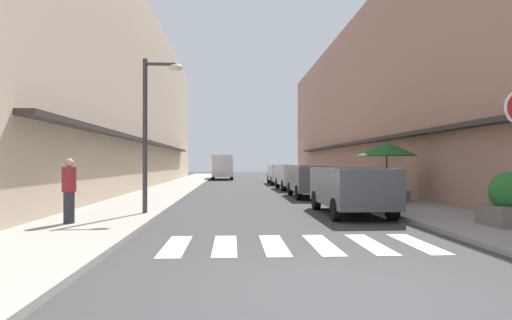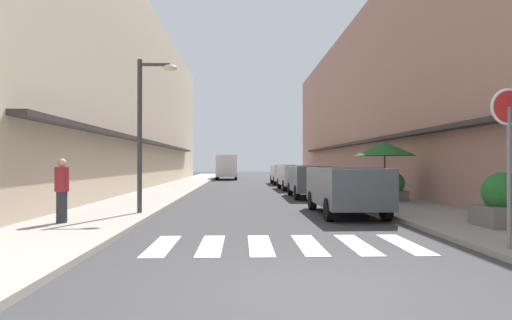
{
  "view_description": "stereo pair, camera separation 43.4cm",
  "coord_description": "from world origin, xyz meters",
  "px_view_note": "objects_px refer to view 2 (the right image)",
  "views": [
    {
      "loc": [
        -1.29,
        -5.25,
        1.61
      ],
      "look_at": [
        -0.08,
        16.66,
        1.76
      ],
      "focal_mm": 30.37,
      "sensor_mm": 36.0,
      "label": 1
    },
    {
      "loc": [
        -0.85,
        -5.27,
        1.61
      ],
      "look_at": [
        -0.08,
        16.66,
        1.76
      ],
      "focal_mm": 30.37,
      "sensor_mm": 36.0,
      "label": 2
    }
  ],
  "objects_px": {
    "street_lamp": "(147,117)",
    "pedestrian_walking_near": "(62,189)",
    "planter_midblock": "(394,187)",
    "parked_car_distant": "(284,172)",
    "parked_car_near": "(346,185)",
    "parked_car_mid": "(311,178)",
    "round_street_sign": "(509,126)",
    "cafe_umbrella": "(385,149)",
    "delivery_van": "(227,165)",
    "planter_corner": "(503,202)",
    "planter_far": "(358,184)",
    "parked_car_far": "(295,174)"
  },
  "relations": [
    {
      "from": "delivery_van",
      "to": "planter_far",
      "type": "bearing_deg",
      "value": -71.28
    },
    {
      "from": "parked_car_mid",
      "to": "cafe_umbrella",
      "type": "xyz_separation_m",
      "value": [
        2.3,
        -3.52,
        1.22
      ]
    },
    {
      "from": "parked_car_far",
      "to": "cafe_umbrella",
      "type": "distance_m",
      "value": 9.62
    },
    {
      "from": "planter_corner",
      "to": "planter_far",
      "type": "bearing_deg",
      "value": 91.72
    },
    {
      "from": "planter_far",
      "to": "pedestrian_walking_near",
      "type": "bearing_deg",
      "value": -135.12
    },
    {
      "from": "parked_car_distant",
      "to": "planter_midblock",
      "type": "xyz_separation_m",
      "value": [
        2.84,
        -15.47,
        -0.28
      ]
    },
    {
      "from": "parked_car_distant",
      "to": "planter_corner",
      "type": "height_order",
      "value": "parked_car_distant"
    },
    {
      "from": "street_lamp",
      "to": "planter_midblock",
      "type": "height_order",
      "value": "street_lamp"
    },
    {
      "from": "parked_car_distant",
      "to": "street_lamp",
      "type": "distance_m",
      "value": 20.37
    },
    {
      "from": "cafe_umbrella",
      "to": "parked_car_distant",
      "type": "bearing_deg",
      "value": 98.21
    },
    {
      "from": "street_lamp",
      "to": "planter_far",
      "type": "distance_m",
      "value": 12.05
    },
    {
      "from": "parked_car_near",
      "to": "parked_car_distant",
      "type": "xyz_separation_m",
      "value": [
        0.0,
        19.16,
        0.0
      ]
    },
    {
      "from": "planter_corner",
      "to": "parked_car_mid",
      "type": "bearing_deg",
      "value": 106.1
    },
    {
      "from": "parked_car_mid",
      "to": "planter_corner",
      "type": "height_order",
      "value": "parked_car_mid"
    },
    {
      "from": "street_lamp",
      "to": "planter_midblock",
      "type": "bearing_deg",
      "value": 23.46
    },
    {
      "from": "delivery_van",
      "to": "round_street_sign",
      "type": "bearing_deg",
      "value": -80.2
    },
    {
      "from": "delivery_van",
      "to": "parked_car_mid",
      "type": "bearing_deg",
      "value": -78.34
    },
    {
      "from": "cafe_umbrella",
      "to": "round_street_sign",
      "type": "bearing_deg",
      "value": -95.52
    },
    {
      "from": "parked_car_far",
      "to": "round_street_sign",
      "type": "relative_size",
      "value": 1.52
    },
    {
      "from": "cafe_umbrella",
      "to": "planter_corner",
      "type": "distance_m",
      "value": 6.71
    },
    {
      "from": "parked_car_far",
      "to": "planter_midblock",
      "type": "height_order",
      "value": "parked_car_far"
    },
    {
      "from": "round_street_sign",
      "to": "pedestrian_walking_near",
      "type": "height_order",
      "value": "round_street_sign"
    },
    {
      "from": "parked_car_near",
      "to": "delivery_van",
      "type": "distance_m",
      "value": 29.47
    },
    {
      "from": "planter_midblock",
      "to": "parked_car_distant",
      "type": "bearing_deg",
      "value": 100.39
    },
    {
      "from": "cafe_umbrella",
      "to": "parked_car_far",
      "type": "bearing_deg",
      "value": 103.97
    },
    {
      "from": "round_street_sign",
      "to": "cafe_umbrella",
      "type": "distance_m",
      "value": 9.14
    },
    {
      "from": "parked_car_mid",
      "to": "street_lamp",
      "type": "bearing_deg",
      "value": -131.32
    },
    {
      "from": "delivery_van",
      "to": "pedestrian_walking_near",
      "type": "xyz_separation_m",
      "value": [
        -3.07,
        -31.43,
        -0.45
      ]
    },
    {
      "from": "parked_car_far",
      "to": "delivery_van",
      "type": "distance_m",
      "value": 17.28
    },
    {
      "from": "parked_car_far",
      "to": "planter_far",
      "type": "relative_size",
      "value": 4.22
    },
    {
      "from": "round_street_sign",
      "to": "pedestrian_walking_near",
      "type": "relative_size",
      "value": 1.74
    },
    {
      "from": "parked_car_far",
      "to": "planter_far",
      "type": "distance_m",
      "value": 5.25
    },
    {
      "from": "delivery_van",
      "to": "planter_midblock",
      "type": "height_order",
      "value": "delivery_van"
    },
    {
      "from": "parked_car_far",
      "to": "pedestrian_walking_near",
      "type": "relative_size",
      "value": 2.64
    },
    {
      "from": "parked_car_distant",
      "to": "pedestrian_walking_near",
      "type": "height_order",
      "value": "pedestrian_walking_near"
    },
    {
      "from": "round_street_sign",
      "to": "pedestrian_walking_near",
      "type": "bearing_deg",
      "value": 158.59
    },
    {
      "from": "parked_car_near",
      "to": "pedestrian_walking_near",
      "type": "height_order",
      "value": "pedestrian_walking_near"
    },
    {
      "from": "planter_far",
      "to": "street_lamp",
      "type": "bearing_deg",
      "value": -136.94
    },
    {
      "from": "planter_far",
      "to": "pedestrian_walking_near",
      "type": "xyz_separation_m",
      "value": [
        -10.26,
        -10.22,
        0.39
      ]
    },
    {
      "from": "parked_car_mid",
      "to": "planter_midblock",
      "type": "distance_m",
      "value": 4.16
    },
    {
      "from": "parked_car_mid",
      "to": "parked_car_near",
      "type": "bearing_deg",
      "value": -90.0
    },
    {
      "from": "parked_car_distant",
      "to": "planter_midblock",
      "type": "height_order",
      "value": "parked_car_distant"
    },
    {
      "from": "round_street_sign",
      "to": "street_lamp",
      "type": "xyz_separation_m",
      "value": [
        -7.48,
        5.73,
        0.73
      ]
    },
    {
      "from": "cafe_umbrella",
      "to": "pedestrian_walking_near",
      "type": "bearing_deg",
      "value": -151.07
    },
    {
      "from": "parked_car_near",
      "to": "planter_midblock",
      "type": "relative_size",
      "value": 3.91
    },
    {
      "from": "parked_car_far",
      "to": "planter_midblock",
      "type": "xyz_separation_m",
      "value": [
        2.84,
        -8.77,
        -0.28
      ]
    },
    {
      "from": "round_street_sign",
      "to": "street_lamp",
      "type": "distance_m",
      "value": 9.45
    },
    {
      "from": "delivery_van",
      "to": "planter_corner",
      "type": "xyz_separation_m",
      "value": [
        7.52,
        -32.43,
        -0.71
      ]
    },
    {
      "from": "parked_car_distant",
      "to": "cafe_umbrella",
      "type": "bearing_deg",
      "value": -81.79
    },
    {
      "from": "street_lamp",
      "to": "pedestrian_walking_near",
      "type": "xyz_separation_m",
      "value": [
        -1.63,
        -2.15,
        -2.03
      ]
    }
  ]
}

